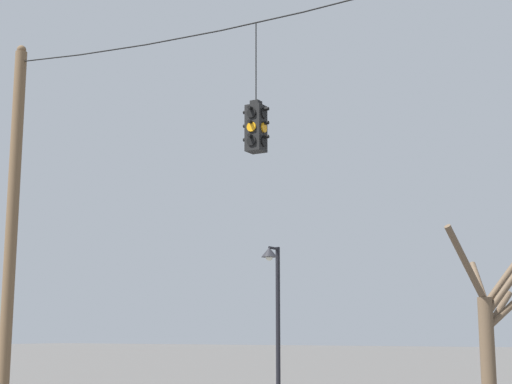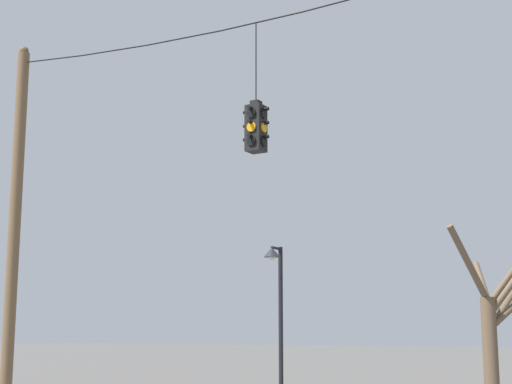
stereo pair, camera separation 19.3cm
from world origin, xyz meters
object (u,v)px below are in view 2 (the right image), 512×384
(traffic_light_near_right_pole, at_px, (256,127))
(bare_tree, at_px, (493,326))
(street_lamp, at_px, (277,291))
(utility_pole_left, at_px, (14,226))

(traffic_light_near_right_pole, relative_size, bare_tree, 0.60)
(street_lamp, distance_m, bare_tree, 5.53)
(utility_pole_left, distance_m, street_lamp, 6.89)
(utility_pole_left, bearing_deg, street_lamp, 49.53)
(traffic_light_near_right_pole, relative_size, street_lamp, 0.64)
(bare_tree, bearing_deg, traffic_light_near_right_pole, -114.86)
(utility_pole_left, distance_m, traffic_light_near_right_pole, 6.94)
(utility_pole_left, bearing_deg, bare_tree, 33.12)
(street_lamp, relative_size, bare_tree, 0.94)
(traffic_light_near_right_pole, bearing_deg, utility_pole_left, 180.00)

